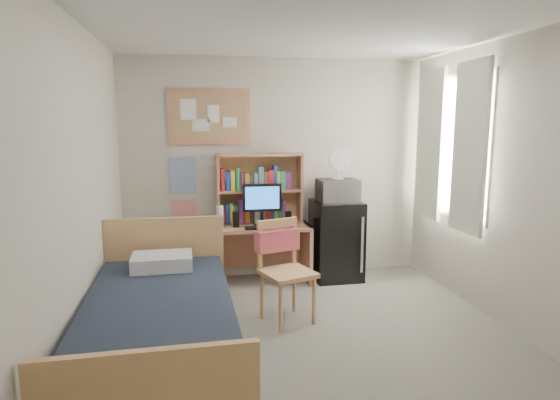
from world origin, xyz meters
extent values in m
cube|color=slate|center=(0.00, 0.00, -0.01)|extent=(3.60, 4.20, 0.02)
cube|color=silver|center=(0.00, 0.00, 2.60)|extent=(3.60, 4.20, 0.02)
cube|color=beige|center=(0.00, 2.10, 1.30)|extent=(3.60, 0.04, 2.60)
cube|color=beige|center=(0.00, -2.10, 1.30)|extent=(3.60, 0.04, 2.60)
cube|color=beige|center=(-1.80, 0.00, 1.30)|extent=(0.04, 4.20, 2.60)
cube|color=beige|center=(1.80, 0.00, 1.30)|extent=(0.04, 4.20, 2.60)
cube|color=white|center=(1.75, 1.20, 1.60)|extent=(0.10, 1.40, 1.70)
cube|color=silver|center=(1.72, 0.80, 1.60)|extent=(0.04, 0.55, 1.70)
cube|color=silver|center=(1.72, 1.60, 1.60)|extent=(0.04, 0.55, 1.70)
cube|color=tan|center=(-0.78, 2.08, 1.92)|extent=(0.94, 0.03, 0.64)
cube|color=#2856A3|center=(-1.10, 2.09, 1.25)|extent=(0.30, 0.01, 0.42)
cube|color=red|center=(-1.10, 2.09, 0.78)|extent=(0.28, 0.01, 0.36)
cube|color=tan|center=(-0.22, 1.80, 0.34)|extent=(1.10, 0.55, 0.69)
cube|color=tan|center=(-0.14, 0.65, 0.48)|extent=(0.61, 0.61, 0.96)
cube|color=black|center=(0.68, 1.80, 0.47)|extent=(0.56, 0.56, 0.94)
cube|color=black|center=(-1.24, -0.13, 0.30)|extent=(1.13, 2.18, 0.59)
cube|color=tan|center=(-0.22, 1.95, 1.09)|extent=(1.00, 0.25, 0.81)
cube|color=black|center=(-0.22, 1.74, 0.92)|extent=(0.44, 0.04, 0.47)
cube|color=black|center=(-0.22, 1.60, 0.70)|extent=(0.43, 0.14, 0.02)
cube|color=black|center=(-0.52, 1.74, 0.77)|extent=(0.07, 0.07, 0.17)
cube|color=black|center=(0.08, 1.74, 0.77)|extent=(0.07, 0.07, 0.16)
cylinder|color=silver|center=(-0.70, 1.70, 0.82)|extent=(0.08, 0.08, 0.26)
cube|color=#D8525D|center=(-0.20, 0.84, 0.74)|extent=(0.45, 0.27, 0.21)
cube|color=silver|center=(0.68, 1.78, 1.07)|extent=(0.46, 0.35, 0.26)
cylinder|color=silver|center=(0.68, 1.78, 1.36)|extent=(0.27, 0.27, 0.33)
cube|color=silver|center=(-1.26, 0.62, 0.65)|extent=(0.52, 0.37, 0.12)
camera|label=1|loc=(-0.95, -3.43, 1.83)|focal=30.00mm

